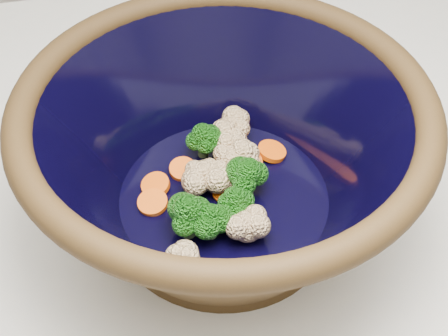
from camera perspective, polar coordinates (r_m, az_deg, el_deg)
The scene contains 2 objects.
mixing_bowl at distance 0.61m, azimuth 0.00°, elevation 1.09°, with size 0.49×0.49×0.17m.
vegetable_pile at distance 0.64m, azimuth -0.30°, elevation -0.98°, with size 0.17×0.19×0.06m.
Camera 1 is at (-0.14, -0.32, 1.43)m, focal length 50.00 mm.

